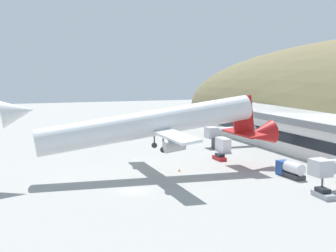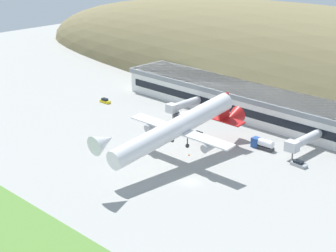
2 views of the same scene
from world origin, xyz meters
name	(u,v)px [view 1 (image 1 of 2)]	position (x,y,z in m)	size (l,w,h in m)	color
ground_plane	(135,191)	(0.00, 0.00, 0.00)	(429.84, 429.84, 0.00)	#9E9E99
jetway_0	(229,132)	(-36.11, 35.78, 3.99)	(3.38, 14.56, 5.43)	silver
cargo_airplane	(153,125)	(-11.10, 6.81, 9.86)	(35.06, 55.49, 11.91)	silver
service_car_0	(323,194)	(14.09, 27.70, 0.64)	(4.65, 2.12, 1.54)	#999EA3
service_car_2	(162,131)	(-66.06, 27.11, 0.69)	(4.27, 1.85, 1.67)	gold
service_car_3	(219,157)	(-19.81, 25.37, 0.64)	(4.35, 1.70, 1.55)	#B21E1E
fuel_truck	(221,144)	(-30.93, 31.22, 1.61)	(7.52, 2.47, 3.39)	#333338
box_truck	(290,169)	(-0.06, 31.01, 1.49)	(6.96, 2.46, 3.07)	#264C99
traffic_cone_0	(179,170)	(-11.83, 12.55, 0.28)	(0.52, 0.52, 0.58)	orange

